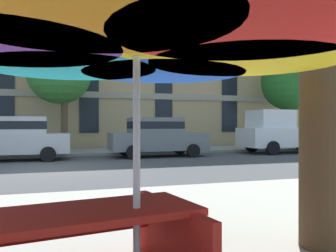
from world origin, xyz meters
The scene contains 10 objects.
ground_plane centered at (0.00, 0.00, 0.00)m, with size 120.00×120.00×0.00m, color #424244.
sidewalk_far centered at (0.00, 6.80, 0.06)m, with size 56.00×3.60×0.12m, color gray.
apartment_building centered at (0.00, 14.99, 8.00)m, with size 36.13×12.08×16.00m.
sedan_silver centered at (-1.22, 3.70, 0.95)m, with size 4.40×1.98×1.78m.
sedan_gray centered at (4.81, 3.70, 0.95)m, with size 4.40×1.98×1.78m.
pickup_white centered at (11.67, 3.70, 1.03)m, with size 5.10×2.12×2.20m.
street_tree_middle centered at (0.67, 7.08, 4.22)m, with size 3.29×3.29×5.80m.
street_tree_right centered at (14.07, 6.36, 4.15)m, with size 3.75×3.67×6.02m.
patio_umbrella centered at (0.95, -9.00, 2.25)m, with size 3.79×3.52×2.56m.
picnic_table centered at (0.55, -8.94, 0.49)m, with size 2.01×1.78×0.77m.
Camera 1 is at (0.30, -11.83, 1.45)m, focal length 37.82 mm.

